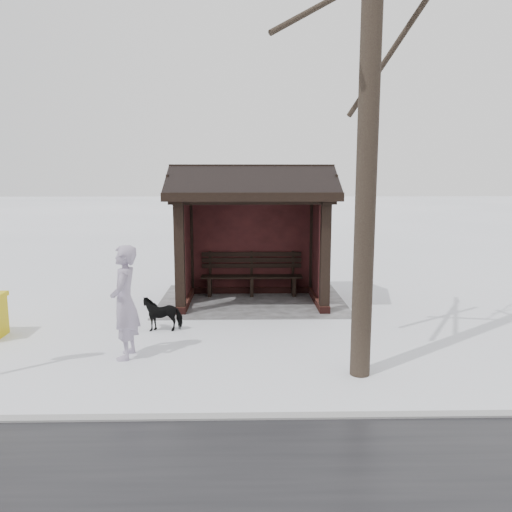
{
  "coord_description": "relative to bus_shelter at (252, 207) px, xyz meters",
  "views": [
    {
      "loc": [
        0.15,
        11.02,
        2.84
      ],
      "look_at": [
        -0.07,
        0.8,
        1.2
      ],
      "focal_mm": 35.0,
      "sensor_mm": 36.0,
      "label": 1
    }
  ],
  "objects": [
    {
      "name": "pedestrian",
      "position": [
        2.04,
        3.59,
        -1.27
      ],
      "size": [
        0.43,
        0.66,
        1.79
      ],
      "primitive_type": "imported",
      "rotation": [
        0.0,
        0.0,
        1.56
      ],
      "color": "#9B8EA7",
      "rests_on": "ground"
    },
    {
      "name": "trampled_patch",
      "position": [
        0.0,
        -0.04,
        -2.16
      ],
      "size": [
        4.2,
        3.2,
        0.02
      ],
      "primitive_type": "cube",
      "color": "#929398",
      "rests_on": "ground"
    },
    {
      "name": "kerb",
      "position": [
        0.0,
        5.66,
        -2.16
      ],
      "size": [
        120.0,
        0.15,
        0.06
      ],
      "primitive_type": "cube",
      "color": "gray",
      "rests_on": "ground"
    },
    {
      "name": "bus_shelter",
      "position": [
        0.0,
        0.0,
        0.0
      ],
      "size": [
        3.6,
        2.4,
        3.09
      ],
      "color": "#361613",
      "rests_on": "ground"
    },
    {
      "name": "ground",
      "position": [
        0.0,
        0.16,
        -2.17
      ],
      "size": [
        120.0,
        120.0,
        0.0
      ],
      "primitive_type": "plane",
      "color": "white",
      "rests_on": "ground"
    },
    {
      "name": "dog",
      "position": [
        1.69,
        2.15,
        -1.85
      ],
      "size": [
        0.76,
        0.39,
        0.62
      ],
      "primitive_type": "imported",
      "rotation": [
        0.0,
        0.0,
        1.64
      ],
      "color": "black",
      "rests_on": "ground"
    }
  ]
}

